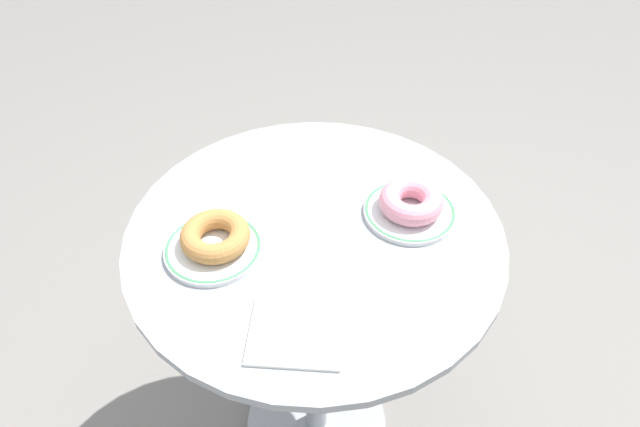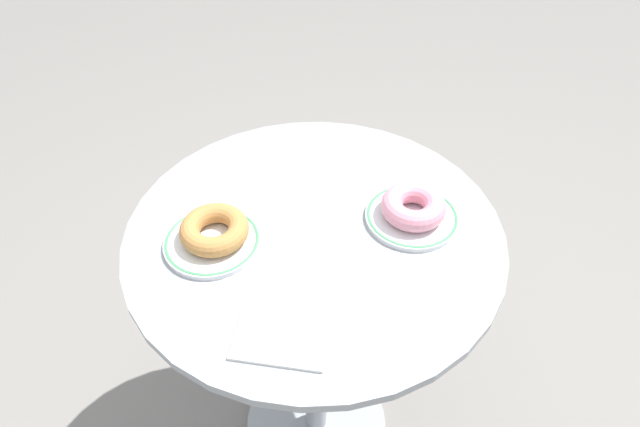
% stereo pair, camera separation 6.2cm
% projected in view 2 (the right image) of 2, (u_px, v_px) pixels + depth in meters
% --- Properties ---
extents(ground_plane, '(7.00, 7.00, 0.02)m').
position_uv_depth(ground_plane, '(316.00, 426.00, 1.58)').
color(ground_plane, gray).
extents(cafe_table, '(0.70, 0.70, 0.77)m').
position_uv_depth(cafe_table, '(315.00, 312.00, 1.21)').
color(cafe_table, '#999EA3').
rests_on(cafe_table, ground).
extents(plate_left, '(0.17, 0.17, 0.01)m').
position_uv_depth(plate_left, '(212.00, 241.00, 1.01)').
color(plate_left, white).
rests_on(plate_left, cafe_table).
extents(plate_right, '(0.18, 0.18, 0.01)m').
position_uv_depth(plate_right, '(412.00, 216.00, 1.05)').
color(plate_right, white).
rests_on(plate_right, cafe_table).
extents(donut_old_fashioned, '(0.16, 0.16, 0.04)m').
position_uv_depth(donut_old_fashioned, '(214.00, 230.00, 0.99)').
color(donut_old_fashioned, '#BC7F42').
rests_on(donut_old_fashioned, plate_left).
extents(donut_pink_frosted, '(0.15, 0.15, 0.04)m').
position_uv_depth(donut_pink_frosted, '(413.00, 206.00, 1.04)').
color(donut_pink_frosted, pink).
rests_on(donut_pink_frosted, plate_right).
extents(paper_napkin, '(0.16, 0.14, 0.01)m').
position_uv_depth(paper_napkin, '(283.00, 331.00, 0.87)').
color(paper_napkin, white).
rests_on(paper_napkin, cafe_table).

